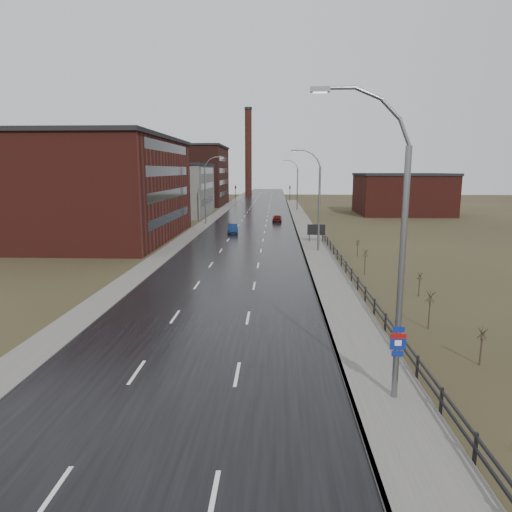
# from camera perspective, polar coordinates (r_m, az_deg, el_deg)

# --- Properties ---
(ground) EXTENTS (320.00, 320.00, 0.00)m
(ground) POSITION_cam_1_polar(r_m,az_deg,el_deg) (18.17, -11.22, -19.69)
(ground) COLOR #2D2819
(ground) RESTS_ON ground
(road) EXTENTS (14.00, 300.00, 0.06)m
(road) POSITION_cam_1_polar(r_m,az_deg,el_deg) (75.84, -0.52, 3.80)
(road) COLOR black
(road) RESTS_ON ground
(sidewalk_right) EXTENTS (3.20, 180.00, 0.18)m
(sidewalk_right) POSITION_cam_1_polar(r_m,az_deg,el_deg) (51.20, 7.64, 0.43)
(sidewalk_right) COLOR #595651
(sidewalk_right) RESTS_ON ground
(curb_right) EXTENTS (0.16, 180.00, 0.18)m
(curb_right) POSITION_cam_1_polar(r_m,az_deg,el_deg) (51.09, 5.94, 0.44)
(curb_right) COLOR slate
(curb_right) RESTS_ON ground
(sidewalk_left) EXTENTS (2.40, 260.00, 0.12)m
(sidewalk_left) POSITION_cam_1_polar(r_m,az_deg,el_deg) (76.71, -6.66, 3.83)
(sidewalk_left) COLOR #595651
(sidewalk_left) RESTS_ON ground
(warehouse_near) EXTENTS (22.44, 28.56, 13.50)m
(warehouse_near) POSITION_cam_1_polar(r_m,az_deg,el_deg) (65.22, -20.21, 7.96)
(warehouse_near) COLOR #471914
(warehouse_near) RESTS_ON ground
(warehouse_mid) EXTENTS (16.32, 20.40, 10.50)m
(warehouse_mid) POSITION_cam_1_polar(r_m,az_deg,el_deg) (95.83, -10.86, 8.19)
(warehouse_mid) COLOR slate
(warehouse_mid) RESTS_ON ground
(warehouse_far) EXTENTS (26.52, 24.48, 15.50)m
(warehouse_far) POSITION_cam_1_polar(r_m,az_deg,el_deg) (126.12, -9.98, 9.91)
(warehouse_far) COLOR #331611
(warehouse_far) RESTS_ON ground
(building_right) EXTENTS (18.36, 16.32, 8.50)m
(building_right) POSITION_cam_1_polar(r_m,az_deg,el_deg) (100.80, 17.80, 7.42)
(building_right) COLOR #471914
(building_right) RESTS_ON ground
(smokestack) EXTENTS (2.70, 2.70, 30.70)m
(smokestack) POSITION_cam_1_polar(r_m,az_deg,el_deg) (165.61, -0.96, 12.90)
(smokestack) COLOR #331611
(smokestack) RESTS_ON ground
(streetlight_main) EXTENTS (3.91, 0.29, 12.11)m
(streetlight_main) POSITION_cam_1_polar(r_m,az_deg,el_deg) (18.02, 16.85, 0.42)
(streetlight_main) COLOR slate
(streetlight_main) RESTS_ON ground
(streetlight_right_mid) EXTENTS (3.36, 0.28, 11.35)m
(streetlight_right_mid) POSITION_cam_1_polar(r_m,az_deg,el_deg) (51.49, 7.59, 6.94)
(streetlight_right_mid) COLOR slate
(streetlight_right_mid) RESTS_ON ground
(streetlight_left) EXTENTS (3.36, 0.28, 11.35)m
(streetlight_left) POSITION_cam_1_polar(r_m,az_deg,el_deg) (78.14, -6.15, 8.22)
(streetlight_left) COLOR slate
(streetlight_left) RESTS_ON ground
(streetlight_right_far) EXTENTS (3.36, 0.28, 11.35)m
(streetlight_right_far) POSITION_cam_1_polar(r_m,az_deg,el_deg) (105.34, 5.03, 8.86)
(streetlight_right_far) COLOR slate
(streetlight_right_far) RESTS_ON ground
(guardrail) EXTENTS (0.10, 53.05, 1.10)m
(guardrail) POSITION_cam_1_polar(r_m,az_deg,el_deg) (35.11, 12.81, -3.45)
(guardrail) COLOR black
(guardrail) RESTS_ON ground
(shrub_b) EXTENTS (0.44, 0.47, 1.84)m
(shrub_b) POSITION_cam_1_polar(r_m,az_deg,el_deg) (24.38, 26.34, -10.00)
(shrub_b) COLOR #382D23
(shrub_b) RESTS_ON ground
(shrub_c) EXTENTS (0.54, 0.57, 2.26)m
(shrub_c) POSITION_cam_1_polar(r_m,az_deg,el_deg) (28.45, 20.87, -6.21)
(shrub_c) COLOR #382D23
(shrub_c) RESTS_ON ground
(shrub_d) EXTENTS (0.44, 0.46, 1.81)m
(shrub_d) POSITION_cam_1_polar(r_m,az_deg,el_deg) (35.45, 19.75, -3.27)
(shrub_d) COLOR #382D23
(shrub_d) RESTS_ON ground
(shrub_e) EXTENTS (0.55, 0.58, 2.31)m
(shrub_e) POSITION_cam_1_polar(r_m,az_deg,el_deg) (41.36, 13.47, -0.62)
(shrub_e) COLOR #382D23
(shrub_e) RESTS_ON ground
(shrub_f) EXTENTS (0.44, 0.46, 1.82)m
(shrub_f) POSITION_cam_1_polar(r_m,az_deg,el_deg) (49.88, 12.58, 1.01)
(shrub_f) COLOR #382D23
(shrub_f) RESTS_ON ground
(billboard) EXTENTS (2.25, 0.17, 2.39)m
(billboard) POSITION_cam_1_polar(r_m,az_deg,el_deg) (58.26, 7.54, 3.21)
(billboard) COLOR black
(billboard) RESTS_ON ground
(traffic_light_left) EXTENTS (0.58, 2.73, 5.30)m
(traffic_light_left) POSITION_cam_1_polar(r_m,az_deg,el_deg) (135.80, -2.58, 8.77)
(traffic_light_left) COLOR black
(traffic_light_left) RESTS_ON ground
(traffic_light_right) EXTENTS (0.58, 2.73, 5.30)m
(traffic_light_right) POSITION_cam_1_polar(r_m,az_deg,el_deg) (135.32, 4.27, 8.75)
(traffic_light_right) COLOR black
(traffic_light_right) RESTS_ON ground
(car_near) EXTENTS (1.92, 4.27, 1.36)m
(car_near) POSITION_cam_1_polar(r_m,az_deg,el_deg) (66.74, -2.95, 3.41)
(car_near) COLOR #0D1E45
(car_near) RESTS_ON ground
(car_far) EXTENTS (1.76, 4.02, 1.35)m
(car_far) POSITION_cam_1_polar(r_m,az_deg,el_deg) (81.20, 2.65, 4.70)
(car_far) COLOR #4E0E0D
(car_far) RESTS_ON ground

